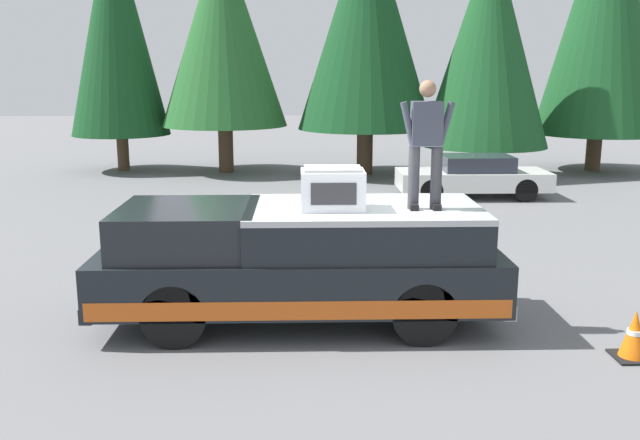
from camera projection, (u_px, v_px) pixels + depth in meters
ground_plane at (346, 319)px, 9.89m from camera, size 90.00×90.00×0.00m
pickup_truck at (300, 261)px, 9.64m from camera, size 2.01×5.54×1.65m
compressor_unit at (333, 189)px, 9.24m from camera, size 0.65×0.84×0.56m
person_on_truck_bed at (426, 141)px, 9.12m from camera, size 0.29×0.72×1.69m
parked_car_white at (473, 176)px, 19.25m from camera, size 1.64×4.10×1.16m
traffic_cone at (634, 336)px, 8.50m from camera, size 0.47×0.47×0.62m
conifer_far_left at (606, 6)px, 23.22m from camera, size 4.26×4.26×9.84m
conifer_left at (488, 41)px, 22.13m from camera, size 4.07×4.07×7.72m
conifer_center_left at (366, 20)px, 22.57m from camera, size 4.48×4.48×8.57m
conifer_center_right at (223, 30)px, 23.15m from camera, size 4.24×4.24×7.98m
conifer_right at (115, 24)px, 23.42m from camera, size 3.34×3.34×8.70m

